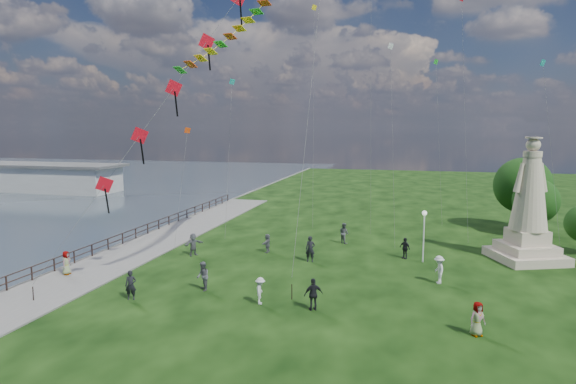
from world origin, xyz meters
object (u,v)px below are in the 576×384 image
(person_10, at_px, (66,264))
(person_11, at_px, (267,243))
(statue, at_px, (529,215))
(person_5, at_px, (193,244))
(pier_pavilion, at_px, (34,177))
(person_6, at_px, (310,249))
(person_4, at_px, (477,319))
(person_8, at_px, (439,270))
(person_2, at_px, (260,291))
(person_0, at_px, (131,285))
(lamppost, at_px, (424,225))
(person_7, at_px, (344,233))
(person_9, at_px, (405,248))
(person_3, at_px, (313,294))
(person_1, at_px, (203,276))

(person_10, distance_m, person_11, 14.38)
(statue, height_order, person_5, statue)
(pier_pavilion, bearing_deg, person_6, -30.92)
(person_11, bearing_deg, person_5, -61.26)
(statue, relative_size, person_4, 5.51)
(person_4, bearing_deg, person_8, 68.88)
(person_4, bearing_deg, person_2, 141.66)
(person_8, bearing_deg, pier_pavilion, -132.52)
(person_8, bearing_deg, person_2, -71.25)
(person_2, bearing_deg, person_11, 1.98)
(person_6, height_order, person_11, person_6)
(person_4, relative_size, person_5, 0.94)
(person_0, relative_size, person_5, 0.97)
(statue, bearing_deg, person_10, 179.43)
(lamppost, height_order, person_7, lamppost)
(person_4, height_order, person_9, person_4)
(person_5, height_order, person_11, person_5)
(pier_pavilion, height_order, person_3, pier_pavilion)
(statue, xyz_separation_m, person_2, (-16.37, -13.26, -2.68))
(person_2, relative_size, person_11, 1.02)
(person_5, bearing_deg, statue, -44.14)
(pier_pavilion, relative_size, person_11, 20.32)
(person_0, bearing_deg, person_3, -16.13)
(person_9, bearing_deg, person_5, -129.44)
(person_1, relative_size, person_2, 1.17)
(statue, xyz_separation_m, person_8, (-6.55, -7.11, -2.54))
(person_7, height_order, person_11, person_7)
(person_5, bearing_deg, person_1, -115.89)
(person_7, bearing_deg, person_3, 134.28)
(person_1, height_order, person_10, person_1)
(person_4, relative_size, person_6, 0.87)
(person_0, bearing_deg, person_7, 37.22)
(pier_pavilion, height_order, person_5, pier_pavilion)
(person_3, bearing_deg, lamppost, -147.72)
(person_9, relative_size, person_10, 1.01)
(person_4, height_order, person_7, person_7)
(lamppost, bearing_deg, person_9, 153.94)
(person_4, bearing_deg, person_0, 148.17)
(person_6, distance_m, person_7, 6.48)
(person_10, bearing_deg, person_9, -73.69)
(pier_pavilion, relative_size, person_6, 15.82)
(person_11, bearing_deg, person_8, 74.79)
(person_4, bearing_deg, person_1, 138.92)
(person_4, relative_size, person_11, 1.12)
(pier_pavilion, relative_size, person_0, 17.74)
(person_1, distance_m, person_7, 15.50)
(person_0, bearing_deg, lamppost, 15.05)
(lamppost, distance_m, person_6, 8.42)
(person_2, relative_size, person_9, 0.94)
(statue, height_order, person_6, statue)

